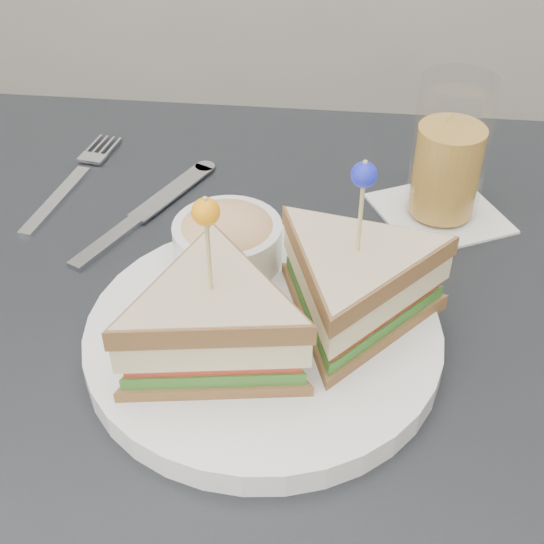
{
  "coord_description": "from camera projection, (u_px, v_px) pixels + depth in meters",
  "views": [
    {
      "loc": [
        0.06,
        -0.47,
        1.19
      ],
      "look_at": [
        0.01,
        0.01,
        0.8
      ],
      "focal_mm": 50.0,
      "sensor_mm": 36.0,
      "label": 1
    }
  ],
  "objects": [
    {
      "name": "cutlery_knife",
      "position": [
        142.0,
        215.0,
        0.76
      ],
      "size": [
        0.11,
        0.21,
        0.01
      ],
      "rotation": [
        0.0,
        0.0,
        -0.45
      ],
      "color": "silver",
      "rests_on": "table"
    },
    {
      "name": "table",
      "position": [
        260.0,
        385.0,
        0.69
      ],
      "size": [
        0.8,
        0.8,
        0.75
      ],
      "color": "black",
      "rests_on": "ground"
    },
    {
      "name": "drink_set",
      "position": [
        448.0,
        159.0,
        0.73
      ],
      "size": [
        0.15,
        0.15,
        0.15
      ],
      "rotation": [
        0.0,
        0.0,
        0.47
      ],
      "color": "white",
      "rests_on": "table"
    },
    {
      "name": "plate_meal",
      "position": [
        274.0,
        305.0,
        0.59
      ],
      "size": [
        0.37,
        0.37,
        0.17
      ],
      "rotation": [
        0.0,
        0.0,
        -0.37
      ],
      "color": "white",
      "rests_on": "table"
    },
    {
      "name": "cutlery_fork",
      "position": [
        76.0,
        177.0,
        0.82
      ],
      "size": [
        0.05,
        0.2,
        0.01
      ],
      "rotation": [
        0.0,
        0.0,
        -0.16
      ],
      "color": "white",
      "rests_on": "table"
    }
  ]
}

